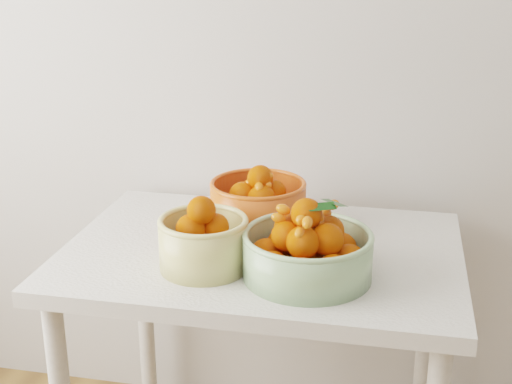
% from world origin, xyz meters
% --- Properties ---
extents(table, '(1.00, 0.70, 0.75)m').
position_xyz_m(table, '(-0.41, 1.60, 0.65)').
color(table, silver).
rests_on(table, ground).
extents(bowl_cream, '(0.27, 0.27, 0.18)m').
position_xyz_m(bowl_cream, '(-0.52, 1.46, 0.82)').
color(bowl_cream, '#D6C77C').
rests_on(bowl_cream, table).
extents(bowl_green, '(0.31, 0.31, 0.19)m').
position_xyz_m(bowl_green, '(-0.28, 1.46, 0.82)').
color(bowl_green, '#95B786').
rests_on(bowl_green, table).
extents(bowl_orange, '(0.32, 0.32, 0.18)m').
position_xyz_m(bowl_orange, '(-0.45, 1.71, 0.82)').
color(bowl_orange, '#DF4A1A').
rests_on(bowl_orange, table).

